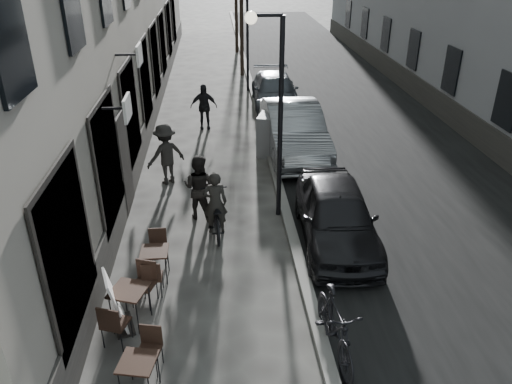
{
  "coord_description": "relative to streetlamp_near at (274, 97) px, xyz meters",
  "views": [
    {
      "loc": [
        -1.51,
        -5.36,
        6.5
      ],
      "look_at": [
        -0.77,
        3.82,
        1.8
      ],
      "focal_mm": 35.0,
      "sensor_mm": 36.0,
      "label": 1
    }
  ],
  "objects": [
    {
      "name": "road",
      "position": [
        4.02,
        10.0,
        -3.16
      ],
      "size": [
        7.3,
        60.0,
        0.0
      ],
      "primitive_type": "cube",
      "color": "black",
      "rests_on": "ground"
    },
    {
      "name": "kerb",
      "position": [
        0.37,
        10.0,
        -3.1
      ],
      "size": [
        0.25,
        60.0,
        0.12
      ],
      "primitive_type": "cube",
      "color": "gray",
      "rests_on": "ground"
    },
    {
      "name": "streetlamp_near",
      "position": [
        0.0,
        0.0,
        0.0
      ],
      "size": [
        0.9,
        0.28,
        5.09
      ],
      "color": "black",
      "rests_on": "ground"
    },
    {
      "name": "streetlamp_far",
      "position": [
        0.0,
        12.0,
        0.0
      ],
      "size": [
        0.9,
        0.28,
        5.09
      ],
      "color": "black",
      "rests_on": "ground"
    },
    {
      "name": "bistro_set_a",
      "position": [
        -2.71,
        -5.57,
        -2.75
      ],
      "size": [
        0.66,
        1.41,
        0.81
      ],
      "rotation": [
        0.0,
        0.0,
        -0.21
      ],
      "color": "black",
      "rests_on": "ground"
    },
    {
      "name": "bistro_set_b",
      "position": [
        -3.08,
        -3.89,
        -2.69
      ],
      "size": [
        0.9,
        1.59,
        0.91
      ],
      "rotation": [
        0.0,
        0.0,
        -0.33
      ],
      "color": "black",
      "rests_on": "ground"
    },
    {
      "name": "bistro_set_c",
      "position": [
        -2.75,
        -2.54,
        -2.73
      ],
      "size": [
        0.57,
        1.4,
        0.83
      ],
      "rotation": [
        0.0,
        0.0,
        -0.0
      ],
      "color": "black",
      "rests_on": "ground"
    },
    {
      "name": "sign_board",
      "position": [
        -3.3,
        -3.99,
        -2.69
      ],
      "size": [
        0.58,
        0.74,
        1.16
      ],
      "rotation": [
        0.0,
        0.0,
        0.31
      ],
      "color": "black",
      "rests_on": "ground"
    },
    {
      "name": "utility_cabinet",
      "position": [
        0.27,
        4.12,
        -2.47
      ],
      "size": [
        0.76,
        1.03,
        1.37
      ],
      "primitive_type": "cube",
      "rotation": [
        0.0,
        0.0,
        -0.31
      ],
      "color": "slate",
      "rests_on": "ground"
    },
    {
      "name": "bicycle",
      "position": [
        -1.47,
        -0.73,
        -2.67
      ],
      "size": [
        0.76,
        1.91,
        0.99
      ],
      "primitive_type": "imported",
      "rotation": [
        0.0,
        0.0,
        3.2
      ],
      "color": "black",
      "rests_on": "ground"
    },
    {
      "name": "cyclist_rider",
      "position": [
        -1.47,
        -0.73,
        -2.35
      ],
      "size": [
        0.61,
        0.42,
        1.61
      ],
      "primitive_type": "imported",
      "rotation": [
        0.0,
        0.0,
        3.2
      ],
      "color": "#262521",
      "rests_on": "ground"
    },
    {
      "name": "pedestrian_near",
      "position": [
        -1.87,
        0.04,
        -2.3
      ],
      "size": [
        1.02,
        0.93,
        1.72
      ],
      "primitive_type": "imported",
      "rotation": [
        0.0,
        0.0,
        2.74
      ],
      "color": "black",
      "rests_on": "ground"
    },
    {
      "name": "pedestrian_mid",
      "position": [
        -2.87,
        2.18,
        -2.25
      ],
      "size": [
        1.35,
        1.18,
        1.81
      ],
      "primitive_type": "imported",
      "rotation": [
        0.0,
        0.0,
        3.68
      ],
      "color": "#282523",
      "rests_on": "ground"
    },
    {
      "name": "pedestrian_far",
      "position": [
        -1.83,
        6.84,
        -2.31
      ],
      "size": [
        1.01,
        0.44,
        1.71
      ],
      "primitive_type": "imported",
      "rotation": [
        0.0,
        0.0,
        0.03
      ],
      "color": "black",
      "rests_on": "ground"
    },
    {
      "name": "car_near",
      "position": [
        1.37,
        -1.4,
        -2.44
      ],
      "size": [
        1.93,
        4.29,
        1.43
      ],
      "primitive_type": "imported",
      "rotation": [
        0.0,
        0.0,
        -0.06
      ],
      "color": "black",
      "rests_on": "ground"
    },
    {
      "name": "car_mid",
      "position": [
        1.17,
        4.12,
        -2.33
      ],
      "size": [
        1.87,
        5.07,
        1.66
      ],
      "primitive_type": "imported",
      "rotation": [
        0.0,
        0.0,
        0.02
      ],
      "color": "#929599",
      "rests_on": "ground"
    },
    {
      "name": "car_far",
      "position": [
        1.17,
        9.43,
        -2.49
      ],
      "size": [
        1.94,
        4.62,
        1.33
      ],
      "primitive_type": "imported",
      "rotation": [
        0.0,
        0.0,
        -0.02
      ],
      "color": "#3F434A",
      "rests_on": "ground"
    },
    {
      "name": "moped",
      "position": [
        0.52,
        -5.0,
        -2.56
      ],
      "size": [
        0.72,
        2.05,
        1.21
      ],
      "primitive_type": "imported",
      "rotation": [
        0.0,
        0.0,
        0.08
      ],
      "color": "black",
      "rests_on": "ground"
    }
  ]
}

